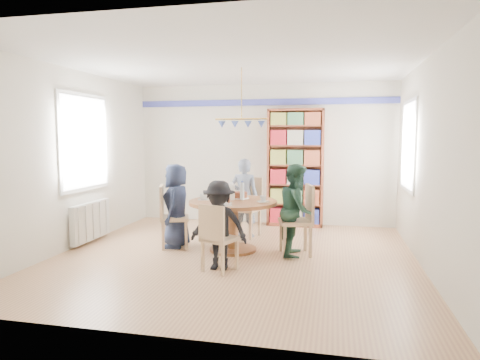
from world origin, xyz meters
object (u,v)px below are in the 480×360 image
(person_right, at_px, (297,210))
(radiator, at_px, (91,221))
(chair_near, at_px, (216,235))
(chair_right, at_px, (301,216))
(person_far, at_px, (244,198))
(dining_table, at_px, (233,214))
(bookshelf, at_px, (295,169))
(chair_far, at_px, (248,204))
(person_left, at_px, (176,206))
(chair_left, at_px, (169,213))
(person_near, at_px, (219,225))

(person_right, bearing_deg, radiator, 90.44)
(chair_near, relative_size, person_right, 0.66)
(chair_right, relative_size, chair_near, 1.17)
(radiator, distance_m, person_far, 2.51)
(dining_table, distance_m, bookshelf, 2.22)
(chair_far, distance_m, chair_near, 2.03)
(person_far, relative_size, bookshelf, 0.60)
(person_left, bearing_deg, person_right, 80.26)
(chair_left, xyz_separation_m, chair_right, (2.00, 0.03, 0.03))
(chair_left, xyz_separation_m, bookshelf, (1.73, 2.05, 0.56))
(person_near, bearing_deg, radiator, 162.21)
(radiator, xyz_separation_m, person_left, (1.43, 0.04, 0.29))
(chair_far, distance_m, person_left, 1.33)
(dining_table, relative_size, chair_near, 1.51)
(chair_left, bearing_deg, dining_table, 1.26)
(radiator, xyz_separation_m, chair_far, (2.35, 1.01, 0.20))
(radiator, distance_m, chair_near, 2.58)
(radiator, relative_size, person_near, 0.88)
(chair_near, bearing_deg, chair_right, 47.03)
(dining_table, relative_size, person_right, 0.99)
(person_near, bearing_deg, dining_table, 95.14)
(chair_near, distance_m, person_left, 1.42)
(chair_left, distance_m, chair_near, 1.44)
(dining_table, distance_m, chair_right, 1.00)
(radiator, bearing_deg, chair_far, 23.20)
(chair_far, bearing_deg, person_right, -47.95)
(dining_table, bearing_deg, person_right, -2.12)
(radiator, distance_m, bookshelf, 3.75)
(bookshelf, bearing_deg, person_far, -124.93)
(chair_near, relative_size, person_far, 0.65)
(radiator, xyz_separation_m, person_near, (2.36, -0.90, 0.22))
(person_far, xyz_separation_m, person_near, (0.06, -1.85, -0.10))
(person_left, distance_m, person_far, 1.26)
(dining_table, distance_m, person_far, 0.94)
(chair_right, xyz_separation_m, chair_far, (-0.98, 0.98, -0.00))
(radiator, height_order, chair_near, chair_near)
(radiator, distance_m, chair_far, 2.56)
(person_right, bearing_deg, chair_right, -54.54)
(chair_near, distance_m, person_right, 1.36)
(person_left, distance_m, person_near, 1.32)
(person_near, bearing_deg, person_far, 94.87)
(chair_left, relative_size, chair_far, 0.95)
(chair_left, bearing_deg, bookshelf, 49.85)
(chair_right, distance_m, bookshelf, 2.10)
(radiator, relative_size, chair_right, 0.99)
(chair_left, distance_m, person_right, 1.94)
(bookshelf, bearing_deg, radiator, -146.31)
(dining_table, bearing_deg, bookshelf, 70.09)
(chair_near, xyz_separation_m, person_right, (0.91, 1.00, 0.18))
(chair_near, bearing_deg, chair_left, 135.35)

